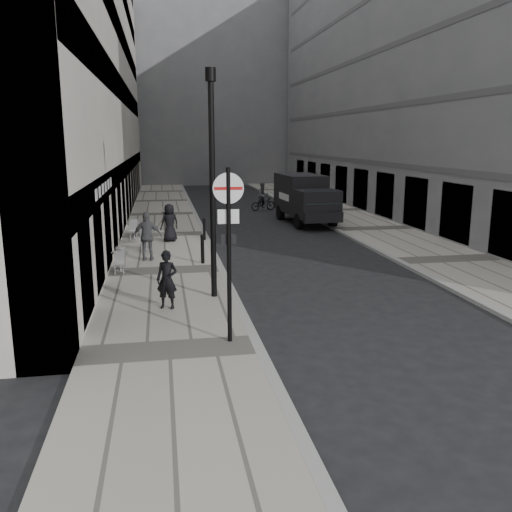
% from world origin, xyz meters
% --- Properties ---
extents(ground, '(120.00, 120.00, 0.00)m').
position_xyz_m(ground, '(0.00, 0.00, 0.00)').
color(ground, black).
rests_on(ground, ground).
extents(sidewalk, '(4.00, 60.00, 0.12)m').
position_xyz_m(sidewalk, '(-2.00, 18.00, 0.06)').
color(sidewalk, '#9F9B90').
rests_on(sidewalk, ground).
extents(far_sidewalk, '(4.00, 60.00, 0.12)m').
position_xyz_m(far_sidewalk, '(9.00, 18.00, 0.06)').
color(far_sidewalk, '#9F9B90').
rests_on(far_sidewalk, ground).
extents(building_left, '(4.00, 45.00, 18.00)m').
position_xyz_m(building_left, '(-6.00, 24.50, 9.00)').
color(building_left, beige).
rests_on(building_left, ground).
extents(building_right, '(6.00, 45.00, 20.00)m').
position_xyz_m(building_right, '(14.00, 24.50, 10.00)').
color(building_right, slate).
rests_on(building_right, ground).
extents(building_far, '(24.00, 16.00, 22.00)m').
position_xyz_m(building_far, '(1.50, 56.00, 11.00)').
color(building_far, slate).
rests_on(building_far, ground).
extents(walking_man, '(0.70, 0.58, 1.63)m').
position_xyz_m(walking_man, '(-1.99, 5.80, 0.94)').
color(walking_man, black).
rests_on(walking_man, sidewalk).
extents(sign_post, '(0.69, 0.10, 4.02)m').
position_xyz_m(sign_post, '(-0.60, 3.00, 2.69)').
color(sign_post, black).
rests_on(sign_post, sidewalk).
extents(lamppost, '(0.29, 0.29, 6.56)m').
position_xyz_m(lamppost, '(-0.60, 6.76, 3.77)').
color(lamppost, black).
rests_on(lamppost, sidewalk).
extents(bollard_near, '(0.14, 0.14, 1.03)m').
position_xyz_m(bollard_near, '(-0.60, 11.24, 0.64)').
color(bollard_near, black).
rests_on(bollard_near, sidewalk).
extents(bollard_far, '(0.13, 0.13, 0.96)m').
position_xyz_m(bollard_far, '(-0.15, 16.08, 0.60)').
color(bollard_far, black).
rests_on(bollard_far, sidewalk).
extents(panel_van, '(2.50, 5.95, 2.74)m').
position_xyz_m(panel_van, '(5.99, 21.09, 1.54)').
color(panel_van, black).
rests_on(panel_van, ground).
extents(cyclist, '(1.88, 1.14, 1.91)m').
position_xyz_m(cyclist, '(4.69, 27.02, 0.75)').
color(cyclist, black).
rests_on(cyclist, ground).
extents(pedestrian_a, '(1.15, 0.55, 1.90)m').
position_xyz_m(pedestrian_a, '(-2.65, 12.07, 1.07)').
color(pedestrian_a, '#4E4F53').
rests_on(pedestrian_a, sidewalk).
extents(pedestrian_b, '(1.10, 0.72, 1.60)m').
position_xyz_m(pedestrian_b, '(-1.86, 16.28, 0.92)').
color(pedestrian_b, '#9B958F').
rests_on(pedestrian_b, sidewalk).
extents(pedestrian_c, '(0.99, 0.81, 1.73)m').
position_xyz_m(pedestrian_c, '(-1.73, 15.99, 0.99)').
color(pedestrian_c, black).
rests_on(pedestrian_c, sidewalk).
extents(cafe_table_near, '(0.63, 1.41, 0.80)m').
position_xyz_m(cafe_table_near, '(-3.60, 10.51, 0.53)').
color(cafe_table_near, '#B8B7BA').
rests_on(cafe_table_near, sidewalk).
extents(cafe_table_mid, '(0.74, 1.68, 0.95)m').
position_xyz_m(cafe_table_mid, '(-2.80, 14.46, 0.60)').
color(cafe_table_mid, '#ACADAF').
rests_on(cafe_table_mid, sidewalk).
extents(cafe_table_far, '(0.65, 1.46, 0.83)m').
position_xyz_m(cafe_table_far, '(-3.42, 17.21, 0.54)').
color(cafe_table_far, silver).
rests_on(cafe_table_far, sidewalk).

